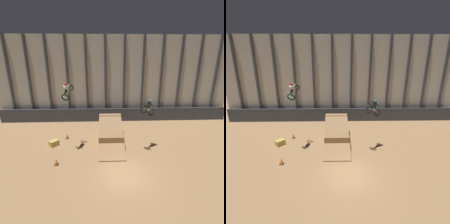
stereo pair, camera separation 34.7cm
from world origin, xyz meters
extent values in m
plane|color=#9E754C|center=(0.00, 0.00, 0.00)|extent=(60.00, 60.00, 0.00)
cube|color=beige|center=(0.00, 12.72, 5.71)|extent=(32.00, 0.12, 11.42)
cube|color=#3D424C|center=(-13.93, 12.52, 5.71)|extent=(0.28, 0.28, 11.42)
cube|color=#3D424C|center=(-11.40, 12.52, 5.71)|extent=(0.28, 0.28, 11.42)
cube|color=#3D424C|center=(-8.87, 12.52, 5.71)|extent=(0.28, 0.28, 11.42)
cube|color=#3D424C|center=(-6.33, 12.52, 5.71)|extent=(0.28, 0.28, 11.42)
cube|color=#3D424C|center=(-3.80, 12.52, 5.71)|extent=(0.28, 0.28, 11.42)
cube|color=#3D424C|center=(-1.27, 12.52, 5.71)|extent=(0.28, 0.28, 11.42)
cube|color=#3D424C|center=(1.27, 12.52, 5.71)|extent=(0.28, 0.28, 11.42)
cube|color=#3D424C|center=(3.80, 12.52, 5.71)|extent=(0.28, 0.28, 11.42)
cube|color=#3D424C|center=(6.33, 12.52, 5.71)|extent=(0.28, 0.28, 11.42)
cube|color=#3D424C|center=(8.87, 12.52, 5.71)|extent=(0.28, 0.28, 11.42)
cube|color=#3D424C|center=(11.40, 12.52, 5.71)|extent=(0.28, 0.28, 11.42)
cube|color=#3D424C|center=(13.93, 12.52, 5.71)|extent=(0.28, 0.28, 11.42)
cube|color=#383D47|center=(0.00, 11.76, 0.92)|extent=(31.36, 0.20, 1.84)
cube|color=#966F48|center=(-0.81, 5.92, 0.68)|extent=(2.46, 4.36, 1.35)
cube|color=olive|center=(-0.81, 7.85, 1.13)|extent=(2.51, 0.50, 2.26)
cube|color=#9E754C|center=(-0.81, 4.99, 1.13)|extent=(2.51, 6.29, 2.45)
torus|color=black|center=(-4.67, 5.23, 5.98)|extent=(0.80, 0.59, 0.69)
torus|color=black|center=(-4.90, 4.04, 5.27)|extent=(0.80, 0.59, 0.69)
cube|color=#B7B7BC|center=(-4.80, 4.53, 5.70)|extent=(0.29, 0.61, 0.50)
cube|color=green|center=(-4.79, 4.58, 5.96)|extent=(0.29, 0.53, 0.43)
cube|color=black|center=(-4.86, 4.23, 5.78)|extent=(0.26, 0.56, 0.39)
cube|color=green|center=(-4.94, 3.83, 5.45)|extent=(0.20, 0.36, 0.23)
cylinder|color=#B7B7BC|center=(-4.72, 4.96, 6.09)|extent=(0.08, 0.14, 0.55)
cylinder|color=black|center=(-4.75, 4.81, 6.28)|extent=(0.52, 0.46, 0.04)
cube|color=silver|center=(-4.85, 4.26, 6.12)|extent=(0.37, 0.54, 0.47)
sphere|color=red|center=(-4.87, 4.19, 6.45)|extent=(0.32, 0.40, 0.36)
cylinder|color=silver|center=(-4.94, 4.46, 5.93)|extent=(0.19, 0.44, 0.14)
cylinder|color=silver|center=(-4.70, 4.42, 5.93)|extent=(0.19, 0.44, 0.14)
cylinder|color=silver|center=(-4.98, 4.48, 6.26)|extent=(0.18, 0.53, 0.17)
cylinder|color=silver|center=(-4.66, 4.42, 6.26)|extent=(0.18, 0.53, 0.17)
torus|color=black|center=(3.05, 4.53, 3.66)|extent=(0.78, 0.80, 0.71)
torus|color=black|center=(2.10, 3.65, 4.21)|extent=(0.78, 0.80, 0.71)
cube|color=#B7B7BC|center=(2.58, 4.09, 4.07)|extent=(0.55, 0.53, 0.46)
cube|color=green|center=(2.75, 4.25, 4.18)|extent=(0.50, 0.49, 0.39)
cube|color=black|center=(2.48, 4.00, 4.36)|extent=(0.52, 0.50, 0.33)
cube|color=green|center=(2.11, 3.66, 4.49)|extent=(0.36, 0.34, 0.20)
cylinder|color=#B7B7BC|center=(3.00, 4.48, 3.95)|extent=(0.35, 0.33, 0.43)
cylinder|color=black|center=(3.04, 4.52, 4.19)|extent=(0.62, 0.30, 0.04)
cube|color=black|center=(2.70, 4.20, 4.54)|extent=(0.35, 0.36, 0.51)
sphere|color=#2393CC|center=(2.86, 4.35, 4.79)|extent=(0.43, 0.42, 0.34)
cylinder|color=black|center=(2.58, 4.26, 4.27)|extent=(0.31, 0.30, 0.41)
cylinder|color=black|center=(2.75, 4.08, 4.27)|extent=(0.31, 0.30, 0.41)
cylinder|color=black|center=(2.76, 4.48, 4.46)|extent=(0.37, 0.35, 0.41)
cylinder|color=black|center=(2.98, 4.24, 4.46)|extent=(0.37, 0.35, 0.41)
cube|color=black|center=(-5.65, 6.53, 0.01)|extent=(0.36, 0.36, 0.03)
cone|color=orange|center=(-5.65, 6.53, 0.31)|extent=(0.28, 0.28, 0.55)
cube|color=black|center=(-5.56, 1.60, 0.01)|extent=(0.36, 0.36, 0.03)
cone|color=orange|center=(-5.56, 1.60, 0.31)|extent=(0.28, 0.28, 0.55)
cube|color=#CCB751|center=(-6.66, 4.96, 0.28)|extent=(1.06, 1.06, 0.56)
cube|color=#996623|center=(-6.66, 4.96, 0.28)|extent=(0.66, 0.68, 0.57)
camera|label=1|loc=(-1.39, -11.29, 8.86)|focal=28.00mm
camera|label=2|loc=(-1.04, -11.30, 8.86)|focal=28.00mm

